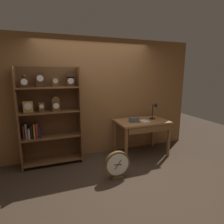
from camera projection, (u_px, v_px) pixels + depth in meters
name	position (u px, v px, depth m)	size (l,w,h in m)	color
ground_plane	(116.00, 181.00, 3.21)	(10.00, 10.00, 0.00)	#3D2D21
back_wood_panel	(95.00, 98.00, 4.14)	(4.80, 0.05, 2.60)	brown
bookshelf	(49.00, 115.00, 3.67)	(1.16, 0.36, 1.96)	brown
workbench	(142.00, 125.00, 4.16)	(1.14, 0.74, 0.80)	#9E6B3D
desk_lamp	(155.00, 109.00, 4.24)	(0.20, 0.20, 0.41)	black
toolbox_small	(134.00, 120.00, 4.03)	(0.20, 0.12, 0.10)	#595960
open_repair_manual	(145.00, 121.00, 4.04)	(0.16, 0.22, 0.03)	silver
round_clock_large	(117.00, 165.00, 3.26)	(0.47, 0.11, 0.51)	brown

